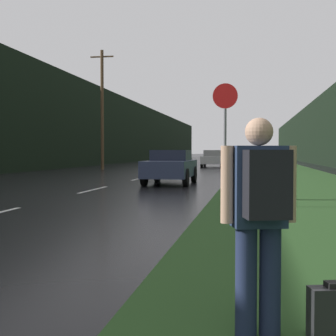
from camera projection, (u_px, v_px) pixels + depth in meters
grass_verge at (273, 168)px, 39.20m from camera, size 6.00×240.00×0.02m
lane_stripe_c at (93, 190)px, 16.80m from camera, size 0.12×3.00×0.01m
lane_stripe_d at (139, 179)px, 23.69m from camera, size 0.12×3.00×0.01m
lane_stripe_e at (164, 173)px, 30.58m from camera, size 0.12×3.00×0.01m
treeline_far_side at (105, 128)px, 52.02m from camera, size 2.00×140.00×7.98m
treeline_near_side at (329, 130)px, 47.87m from camera, size 2.00×140.00×7.13m
utility_pole_far at (102, 108)px, 35.62m from camera, size 1.80×0.24×9.08m
stop_sign at (225, 134)px, 11.35m from camera, size 0.61×0.07×3.02m
hitchhiker_with_backpack at (260, 213)px, 3.35m from camera, size 0.54×0.47×1.61m
suitcase at (335, 313)px, 3.36m from camera, size 0.40×0.25×0.43m
car_passing_near at (171, 166)px, 19.77m from camera, size 1.87×4.29×1.44m
car_passing_far at (213, 159)px, 41.86m from camera, size 1.90×4.36×1.51m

